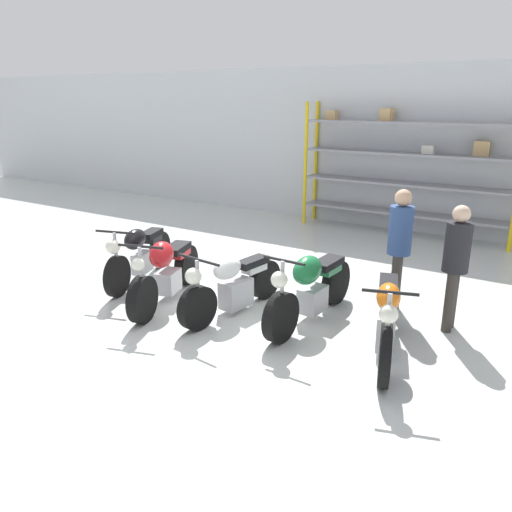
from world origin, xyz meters
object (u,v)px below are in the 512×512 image
person_browsing (400,241)px  motorcycle_red (166,271)px  shelving_rack (405,165)px  person_near_rack (456,258)px  motorcycle_white (233,285)px  motorcycle_green (311,288)px  motorcycle_orange (386,318)px  motorcycle_black (139,253)px

person_browsing → motorcycle_red: bearing=14.9°
shelving_rack → person_near_rack: shelving_rack is taller
motorcycle_white → person_near_rack: (2.67, 1.06, 0.56)m
motorcycle_green → motorcycle_orange: bearing=74.9°
person_near_rack → motorcycle_red: bearing=16.4°
person_browsing → person_near_rack: bearing=153.8°
motorcycle_black → motorcycle_green: 3.07m
shelving_rack → motorcycle_green: bearing=-86.0°
motorcycle_green → motorcycle_red: bearing=-73.6°
shelving_rack → motorcycle_white: shelving_rack is taller
motorcycle_white → person_near_rack: 2.93m
shelving_rack → person_near_rack: bearing=-66.0°
motorcycle_black → motorcycle_red: bearing=49.5°
motorcycle_black → person_near_rack: bearing=82.9°
shelving_rack → motorcycle_green: size_ratio=2.13×
motorcycle_black → person_browsing: 4.09m
motorcycle_green → person_browsing: person_browsing is taller
motorcycle_red → motorcycle_green: size_ratio=0.98×
shelving_rack → motorcycle_white: bearing=-96.8°
motorcycle_black → person_near_rack: person_near_rack is taller
motorcycle_white → motorcycle_black: bearing=-89.8°
motorcycle_green → person_near_rack: bearing=116.7°
motorcycle_white → motorcycle_orange: size_ratio=1.00×
motorcycle_orange → person_near_rack: bearing=138.5°
person_near_rack → person_browsing: bearing=-16.9°
shelving_rack → person_browsing: shelving_rack is taller
shelving_rack → person_browsing: 4.49m
motorcycle_orange → motorcycle_white: bearing=-108.5°
motorcycle_white → motorcycle_orange: bearing=96.4°
person_near_rack → motorcycle_white: bearing=19.9°
shelving_rack → person_near_rack: (2.01, -4.51, -0.55)m
motorcycle_green → motorcycle_orange: size_ratio=1.08×
motorcycle_red → person_near_rack: bearing=91.1°
motorcycle_red → person_browsing: size_ratio=1.22×
shelving_rack → motorcycle_white: (-0.66, -5.57, -1.11)m
motorcycle_green → person_near_rack: size_ratio=1.31×
motorcycle_black → person_near_rack: size_ratio=1.25×
shelving_rack → motorcycle_orange: 5.90m
motorcycle_red → person_browsing: 3.34m
motorcycle_black → person_browsing: size_ratio=1.18×
motorcycle_orange → person_near_rack: person_near_rack is taller
motorcycle_red → motorcycle_green: (2.10, 0.51, 0.01)m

